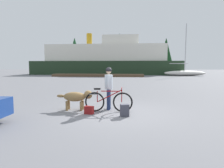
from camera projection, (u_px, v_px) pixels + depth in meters
name	position (u px, v px, depth m)	size (l,w,h in m)	color
ground_plane	(116.00, 113.00, 7.14)	(160.00, 160.00, 0.00)	slate
bicycle	(108.00, 101.00, 7.34)	(1.83, 0.44, 0.93)	black
person_cyclist	(109.00, 84.00, 7.71)	(0.32, 0.53, 1.70)	navy
dog	(77.00, 97.00, 7.64)	(1.44, 0.44, 0.79)	olive
backpack	(125.00, 110.00, 6.71)	(0.28, 0.20, 0.42)	#3F3F4C
handbag_pannier	(89.00, 110.00, 7.05)	(0.32, 0.18, 0.28)	maroon
dock_pier	(98.00, 75.00, 31.05)	(14.50, 2.31, 0.40)	brown
ferry_boat	(107.00, 60.00, 39.31)	(28.95, 7.63, 8.22)	#1E331E
sailboat_moored	(185.00, 73.00, 33.09)	(6.96, 1.95, 8.78)	silver
pine_tree_far_left	(75.00, 50.00, 60.00)	(4.36, 4.36, 10.32)	#4C331E
pine_tree_center	(119.00, 48.00, 58.34)	(3.21, 3.21, 11.57)	#4C331E
pine_tree_far_right	(166.00, 50.00, 56.09)	(3.69, 3.69, 9.76)	#4C331E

